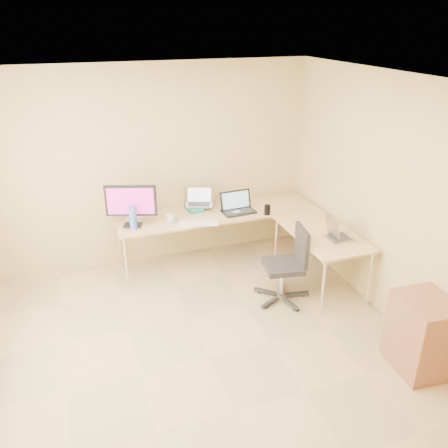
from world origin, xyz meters
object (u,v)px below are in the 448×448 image
object	(u,v)px
desk_fan	(130,206)
laptop_black	(239,203)
desk_main	(218,237)
cabinet	(422,335)
keyboard	(198,223)
mug	(170,218)
water_bottle	(133,217)
laptop_return	(341,229)
monitor	(131,206)
office_chair	(283,262)
desk_return	(319,259)
laptop_center	(199,197)

from	to	relation	value
desk_fan	laptop_black	bearing A→B (deg)	-36.79
desk_main	cabinet	size ratio (longest dim) A/B	3.45
keyboard	mug	size ratio (longest dim) A/B	4.96
mug	water_bottle	distance (m)	0.48
laptop_return	keyboard	bearing A→B (deg)	57.92
desk_main	monitor	world-z (taller)	monitor
desk_main	laptop_return	world-z (taller)	laptop_return
keyboard	mug	distance (m)	0.37
keyboard	mug	xyz separation A→B (m)	(-0.31, 0.20, 0.04)
mug	laptop_return	bearing A→B (deg)	-32.69
office_chair	cabinet	xyz separation A→B (m)	(0.71, -1.49, -0.14)
desk_return	cabinet	bearing A→B (deg)	-84.71
water_bottle	desk_fan	xyz separation A→B (m)	(0.02, 0.37, 0.00)
desk_main	desk_return	bearing A→B (deg)	-45.73
mug	cabinet	world-z (taller)	mug
monitor	laptop_black	size ratio (longest dim) A/B	1.46
desk_main	keyboard	bearing A→B (deg)	-139.95
keyboard	cabinet	world-z (taller)	keyboard
mug	desk_fan	size ratio (longest dim) A/B	0.32
keyboard	water_bottle	size ratio (longest dim) A/B	1.62
desk_main	desk_fan	distance (m)	1.24
monitor	water_bottle	distance (m)	0.15
mug	office_chair	bearing A→B (deg)	-43.86
laptop_center	office_chair	size ratio (longest dim) A/B	0.38
monitor	office_chair	xyz separation A→B (m)	(1.53, -1.06, -0.50)
desk_main	cabinet	distance (m)	2.85
mug	desk_fan	distance (m)	0.55
desk_return	laptop_return	xyz separation A→B (m)	(0.11, -0.22, 0.48)
monitor	office_chair	world-z (taller)	monitor
keyboard	cabinet	bearing A→B (deg)	-41.07
laptop_black	desk_return	bearing A→B (deg)	-54.71
laptop_black	mug	bearing A→B (deg)	175.99
water_bottle	laptop_return	bearing A→B (deg)	-25.44
cabinet	desk_main	bearing A→B (deg)	118.11
desk_main	office_chair	distance (m)	1.21
laptop_black	laptop_return	xyz separation A→B (m)	(0.83, -1.11, -0.02)
laptop_center	cabinet	xyz separation A→B (m)	(1.32, -2.82, -0.53)
desk_return	laptop_black	size ratio (longest dim) A/B	3.06
mug	laptop_return	world-z (taller)	laptop_return
desk_return	keyboard	bearing A→B (deg)	152.14
monitor	laptop_black	distance (m)	1.38
monitor	water_bottle	world-z (taller)	monitor
laptop_center	desk_fan	world-z (taller)	desk_fan
desk_main	mug	size ratio (longest dim) A/B	26.76
cabinet	laptop_black	bearing A→B (deg)	113.99
laptop_center	desk_main	bearing A→B (deg)	-25.29
desk_main	laptop_center	xyz separation A→B (m)	(-0.19, 0.20, 0.52)
keyboard	office_chair	size ratio (longest dim) A/B	0.53
laptop_center	desk_fan	size ratio (longest dim) A/B	1.15
desk_return	monitor	distance (m)	2.38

